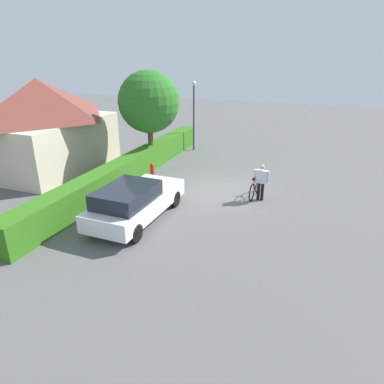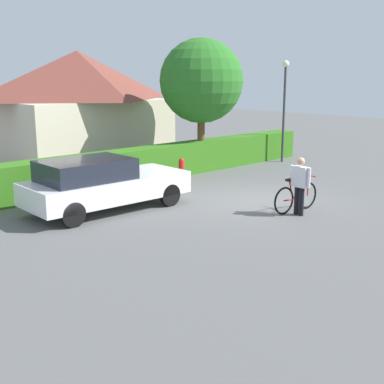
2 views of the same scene
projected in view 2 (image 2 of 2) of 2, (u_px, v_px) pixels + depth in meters
name	position (u px, v px, depth m)	size (l,w,h in m)	color
ground_plane	(254.00, 201.00, 14.85)	(60.00, 60.00, 0.00)	#595959
hedge_row	(155.00, 163.00, 17.95)	(15.32, 0.90, 1.14)	#326E19
house_distant	(79.00, 106.00, 21.16)	(6.74, 5.13, 4.59)	beige
parked_car_near	(102.00, 183.00, 13.62)	(4.53, 1.94, 1.47)	silver
bicycle	(296.00, 197.00, 13.64)	(1.71, 0.50, 0.95)	black
person_rider	(300.00, 182.00, 13.18)	(0.22, 0.63, 1.54)	black
street_lamp	(285.00, 97.00, 20.93)	(0.28, 0.28, 4.19)	#38383D
tree_kerbside	(201.00, 81.00, 18.93)	(3.15, 3.15, 4.97)	brown
fire_hydrant	(181.00, 169.00, 17.52)	(0.20, 0.20, 0.81)	red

